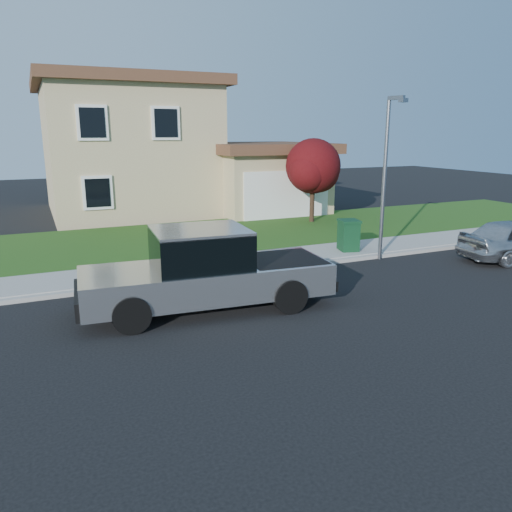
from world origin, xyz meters
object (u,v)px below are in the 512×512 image
at_px(pickup_truck, 206,272).
at_px(woman, 244,259).
at_px(trash_bin, 349,235).
at_px(street_lamp, 386,169).
at_px(ornamental_tree, 314,169).

relative_size(pickup_truck, woman, 3.81).
height_order(trash_bin, street_lamp, street_lamp).
distance_m(ornamental_tree, street_lamp, 7.04).
height_order(pickup_truck, woman, pickup_truck).
height_order(ornamental_tree, trash_bin, ornamental_tree).
bearing_deg(ornamental_tree, pickup_truck, -132.50).
xyz_separation_m(ornamental_tree, street_lamp, (-1.35, -6.89, 0.47)).
relative_size(ornamental_tree, street_lamp, 0.72).
xyz_separation_m(woman, street_lamp, (5.41, 0.86, 2.26)).
relative_size(woman, ornamental_tree, 0.43).
bearing_deg(woman, trash_bin, -139.64).
xyz_separation_m(woman, trash_bin, (4.78, 1.92, -0.08)).
height_order(woman, trash_bin, woman).
relative_size(woman, trash_bin, 1.51).
height_order(woman, ornamental_tree, ornamental_tree).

